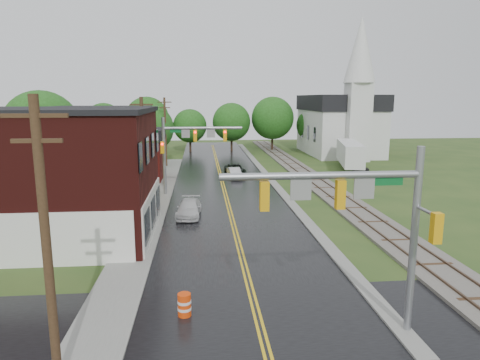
{
  "coord_description": "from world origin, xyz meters",
  "views": [
    {
      "loc": [
        -2.2,
        -12.48,
        8.87
      ],
      "look_at": [
        0.36,
        15.48,
        3.5
      ],
      "focal_mm": 32.0,
      "sensor_mm": 36.0,
      "label": 1
    }
  ],
  "objects": [
    {
      "name": "tree_left_e",
      "position": [
        -8.85,
        45.9,
        4.81
      ],
      "size": [
        6.4,
        6.4,
        8.16
      ],
      "color": "black",
      "rests_on": "ground"
    },
    {
      "name": "sedan_silver",
      "position": [
        1.5,
        34.78,
        0.59
      ],
      "size": [
        1.58,
        3.7,
        1.19
      ],
      "primitive_type": "imported",
      "rotation": [
        0.0,
        0.0,
        0.09
      ],
      "color": "#BCBDC2",
      "rests_on": "ground"
    },
    {
      "name": "utility_pole_a",
      "position": [
        -6.8,
        0.0,
        4.72
      ],
      "size": [
        1.8,
        0.28,
        9.0
      ],
      "color": "#382616",
      "rests_on": "ground"
    },
    {
      "name": "pickup_white",
      "position": [
        -3.2,
        19.33,
        0.61
      ],
      "size": [
        1.99,
        4.34,
        1.23
      ],
      "primitive_type": "imported",
      "rotation": [
        0.0,
        0.0,
        -0.06
      ],
      "color": "silver",
      "rests_on": "ground"
    },
    {
      "name": "railroad",
      "position": [
        10.0,
        35.0,
        0.11
      ],
      "size": [
        3.2,
        80.0,
        0.3
      ],
      "color": "#59544C",
      "rests_on": "ground"
    },
    {
      "name": "utility_pole_b",
      "position": [
        -6.8,
        22.0,
        4.72
      ],
      "size": [
        1.8,
        0.28,
        9.0
      ],
      "color": "#382616",
      "rests_on": "ground"
    },
    {
      "name": "curb_right",
      "position": [
        5.4,
        35.0,
        0.0
      ],
      "size": [
        0.8,
        70.0,
        0.12
      ],
      "primitive_type": "cube",
      "color": "gray",
      "rests_on": "ground"
    },
    {
      "name": "tree_left_c",
      "position": [
        -13.85,
        39.9,
        4.51
      ],
      "size": [
        6.0,
        6.0,
        7.65
      ],
      "color": "black",
      "rests_on": "ground"
    },
    {
      "name": "darkred_building",
      "position": [
        -10.0,
        35.0,
        2.2
      ],
      "size": [
        7.0,
        6.0,
        4.4
      ],
      "primitive_type": "cube",
      "color": "#3F0F0C",
      "rests_on": "ground"
    },
    {
      "name": "construction_barrel",
      "position": [
        -3.0,
        4.0,
        0.49
      ],
      "size": [
        0.56,
        0.56,
        0.98
      ],
      "primitive_type": "cylinder",
      "rotation": [
        0.0,
        0.0,
        -0.02
      ],
      "color": "#DF3B09",
      "rests_on": "ground"
    },
    {
      "name": "sidewalk_left",
      "position": [
        -6.2,
        25.0,
        0.0
      ],
      "size": [
        2.4,
        50.0,
        0.12
      ],
      "primitive_type": "cube",
      "color": "gray",
      "rests_on": "ground"
    },
    {
      "name": "utility_pole_c",
      "position": [
        -6.8,
        44.0,
        4.72
      ],
      "size": [
        1.8,
        0.28,
        9.0
      ],
      "color": "#382616",
      "rests_on": "ground"
    },
    {
      "name": "traffic_signal_far",
      "position": [
        -3.47,
        27.0,
        4.97
      ],
      "size": [
        7.34,
        0.43,
        7.2
      ],
      "color": "gray",
      "rests_on": "ground"
    },
    {
      "name": "church",
      "position": [
        20.0,
        53.74,
        5.83
      ],
      "size": [
        10.4,
        18.4,
        20.0
      ],
      "color": "silver",
      "rests_on": "ground"
    },
    {
      "name": "tree_left_b",
      "position": [
        -17.85,
        31.9,
        5.72
      ],
      "size": [
        7.6,
        7.6,
        9.69
      ],
      "color": "black",
      "rests_on": "ground"
    },
    {
      "name": "suv_dark",
      "position": [
        1.75,
        37.07,
        0.62
      ],
      "size": [
        2.42,
        4.59,
        1.23
      ],
      "primitive_type": "imported",
      "rotation": [
        0.0,
        0.0,
        0.09
      ],
      "color": "black",
      "rests_on": "ground"
    },
    {
      "name": "traffic_signal_near",
      "position": [
        3.47,
        2.0,
        4.97
      ],
      "size": [
        7.34,
        0.3,
        7.2
      ],
      "color": "gray",
      "rests_on": "ground"
    },
    {
      "name": "brick_building",
      "position": [
        -12.48,
        15.0,
        4.15
      ],
      "size": [
        14.3,
        10.3,
        8.3
      ],
      "color": "#41100E",
      "rests_on": "ground"
    },
    {
      "name": "semi_trailer",
      "position": [
        16.47,
        39.45,
        2.08
      ],
      "size": [
        4.53,
        10.87,
        3.46
      ],
      "color": "black",
      "rests_on": "ground"
    },
    {
      "name": "main_road",
      "position": [
        0.0,
        30.0,
        0.0
      ],
      "size": [
        10.0,
        90.0,
        0.02
      ],
      "primitive_type": "cube",
      "color": "black",
      "rests_on": "ground"
    },
    {
      "name": "yellow_house",
      "position": [
        -11.0,
        26.0,
        3.2
      ],
      "size": [
        8.0,
        7.0,
        6.4
      ],
      "primitive_type": "cube",
      "color": "tan",
      "rests_on": "ground"
    },
    {
      "name": "cross_road",
      "position": [
        0.0,
        2.0,
        0.0
      ],
      "size": [
        60.0,
        9.0,
        0.02
      ],
      "primitive_type": "cube",
      "color": "black",
      "rests_on": "ground"
    }
  ]
}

